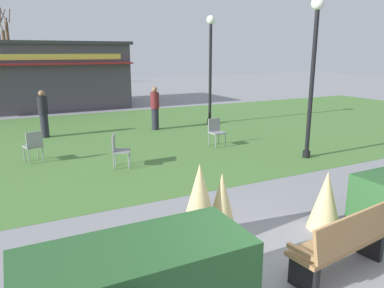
{
  "coord_description": "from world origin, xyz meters",
  "views": [
    {
      "loc": [
        -3.29,
        -2.91,
        3.0
      ],
      "look_at": [
        0.24,
        4.11,
        1.04
      ],
      "focal_mm": 34.69,
      "sensor_mm": 36.0,
      "label": 1
    }
  ],
  "objects": [
    {
      "name": "lawn_patch",
      "position": [
        0.0,
        9.78,
        0.0
      ],
      "size": [
        36.0,
        12.0,
        0.01
      ],
      "primitive_type": "cube",
      "color": "#4C7A38",
      "rests_on": "ground_plane"
    },
    {
      "name": "ornamental_grass_behind_center",
      "position": [
        -0.73,
        1.91,
        0.66
      ],
      "size": [
        0.72,
        0.72,
        1.33
      ],
      "primitive_type": "cone",
      "color": "#D1BC7F",
      "rests_on": "ground_plane"
    },
    {
      "name": "ornamental_grass_behind_left",
      "position": [
        -0.34,
        1.88,
        0.56
      ],
      "size": [
        0.57,
        0.57,
        1.13
      ],
      "primitive_type": "cone",
      "color": "#D1BC7F",
      "rests_on": "ground_plane"
    },
    {
      "name": "parked_car_center_slot",
      "position": [
        2.35,
        28.46,
        0.64
      ],
      "size": [
        4.24,
        2.13,
        1.2
      ],
      "color": "black",
      "rests_on": "ground_plane"
    },
    {
      "name": "park_bench",
      "position": [
        0.62,
        0.24,
        0.48
      ],
      "size": [
        1.75,
        0.74,
        0.95
      ],
      "color": "#9E7547",
      "rests_on": "ground_plane"
    },
    {
      "name": "person_standing",
      "position": [
        1.9,
        10.62,
        0.86
      ],
      "size": [
        0.34,
        0.34,
        1.69
      ],
      "rotation": [
        0.0,
        0.0,
        1.82
      ],
      "color": "#23232D",
      "rests_on": "ground_plane"
    },
    {
      "name": "parked_car_west_slot",
      "position": [
        -2.48,
        28.46,
        0.64
      ],
      "size": [
        4.24,
        2.14,
        1.2
      ],
      "color": "silver",
      "rests_on": "ground_plane"
    },
    {
      "name": "tree_center_bg",
      "position": [
        -3.24,
        33.59,
        2.92
      ],
      "size": [
        0.91,
        0.96,
        6.58
      ],
      "color": "brown",
      "rests_on": "ground_plane"
    },
    {
      "name": "cafe_chair_west",
      "position": [
        -2.74,
        7.91,
        0.53
      ],
      "size": [
        0.54,
        0.54,
        0.89
      ],
      "color": "gray",
      "rests_on": "ground_plane"
    },
    {
      "name": "hedge_left",
      "position": [
        -2.21,
        0.57,
        0.49
      ],
      "size": [
        2.55,
        1.1,
        0.97
      ],
      "primitive_type": "cube",
      "color": "#28562B",
      "rests_on": "ground_plane"
    },
    {
      "name": "ornamental_grass_behind_right",
      "position": [
        1.44,
        1.37,
        0.52
      ],
      "size": [
        0.59,
        0.59,
        1.04
      ],
      "primitive_type": "cone",
      "color": "#D1BC7F",
      "rests_on": "ground_plane"
    },
    {
      "name": "tree_right_bg",
      "position": [
        -2.86,
        33.42,
        2.54
      ],
      "size": [
        0.91,
        0.96,
        5.81
      ],
      "color": "brown",
      "rests_on": "ground_plane"
    },
    {
      "name": "cafe_chair_center",
      "position": [
        2.73,
        7.31,
        0.53
      ],
      "size": [
        0.47,
        0.47,
        0.89
      ],
      "color": "gray",
      "rests_on": "ground_plane"
    },
    {
      "name": "lamppost_far",
      "position": [
        4.45,
        10.76,
        2.77
      ],
      "size": [
        0.36,
        0.36,
        4.43
      ],
      "color": "black",
      "rests_on": "ground_plane"
    },
    {
      "name": "food_kiosk",
      "position": [
        -2.36,
        19.12,
        1.77
      ],
      "size": [
        10.79,
        5.4,
        3.53
      ],
      "color": "#47424C",
      "rests_on": "ground_plane"
    },
    {
      "name": "person_strolling",
      "position": [
        -2.14,
        11.12,
        0.86
      ],
      "size": [
        0.34,
        0.34,
        1.69
      ],
      "rotation": [
        0.0,
        0.0,
        2.66
      ],
      "color": "#23232D",
      "rests_on": "ground_plane"
    },
    {
      "name": "tree_left_bg",
      "position": [
        -2.52,
        34.78,
        2.95
      ],
      "size": [
        0.91,
        0.96,
        6.63
      ],
      "color": "brown",
      "rests_on": "ground_plane"
    },
    {
      "name": "lamppost_mid",
      "position": [
        4.38,
        4.89,
        2.77
      ],
      "size": [
        0.36,
        0.36,
        4.43
      ],
      "color": "black",
      "rests_on": "ground_plane"
    },
    {
      "name": "cafe_chair_east",
      "position": [
        -0.78,
        6.42,
        0.53
      ],
      "size": [
        0.57,
        0.57,
        0.89
      ],
      "color": "gray",
      "rests_on": "ground_plane"
    }
  ]
}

